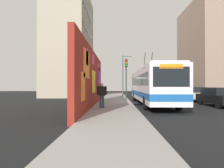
{
  "coord_description": "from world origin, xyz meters",
  "views": [
    {
      "loc": [
        -18.83,
        1.43,
        1.73
      ],
      "look_at": [
        1.02,
        1.89,
        1.9
      ],
      "focal_mm": 29.99,
      "sensor_mm": 36.0,
      "label": 1
    }
  ],
  "objects": [
    {
      "name": "parked_car_champagne",
      "position": [
        2.59,
        -7.0,
        0.83
      ],
      "size": [
        4.16,
        1.83,
        1.58
      ],
      "color": "#C6B793",
      "rests_on": "ground_plane"
    },
    {
      "name": "street_lamp",
      "position": [
        9.18,
        0.24,
        3.69
      ],
      "size": [
        0.44,
        1.76,
        6.11
      ],
      "color": "#4C4C51",
      "rests_on": "sidewalk_slab"
    },
    {
      "name": "graffiti_wall",
      "position": [
        -4.23,
        3.35,
        2.22
      ],
      "size": [
        13.55,
        0.32,
        4.43
      ],
      "color": "maroon",
      "rests_on": "ground_plane"
    },
    {
      "name": "city_bus",
      "position": [
        -1.51,
        -1.8,
        1.8
      ],
      "size": [
        12.59,
        2.58,
        5.02
      ],
      "color": "silver",
      "rests_on": "ground_plane"
    },
    {
      "name": "building_far_right",
      "position": [
        17.45,
        -17.0,
        8.63
      ],
      "size": [
        13.47,
        9.05,
        17.25
      ],
      "color": "gray",
      "rests_on": "ground_plane"
    },
    {
      "name": "pedestrian_near_wall",
      "position": [
        -5.47,
        2.47,
        1.2
      ],
      "size": [
        0.24,
        0.7,
        1.77
      ],
      "color": "#2D3F59",
      "rests_on": "sidewalk_slab"
    },
    {
      "name": "curbside_puddle",
      "position": [
        -2.02,
        -0.6,
        0.0
      ],
      "size": [
        1.32,
        1.32,
        0.0
      ],
      "primitive_type": "cylinder",
      "color": "black",
      "rests_on": "ground_plane"
    },
    {
      "name": "traffic_light",
      "position": [
        1.5,
        0.35,
        3.15
      ],
      "size": [
        0.49,
        0.28,
        4.49
      ],
      "color": "#2D382D",
      "rests_on": "sidewalk_slab"
    },
    {
      "name": "ground_plane",
      "position": [
        0.0,
        0.0,
        0.0
      ],
      "size": [
        80.0,
        80.0,
        0.0
      ],
      "primitive_type": "plane",
      "color": "black"
    },
    {
      "name": "sidewalk_slab",
      "position": [
        0.0,
        1.6,
        0.07
      ],
      "size": [
        48.0,
        3.2,
        0.15
      ],
      "primitive_type": "cube",
      "color": "gray",
      "rests_on": "ground_plane"
    },
    {
      "name": "building_far_left",
      "position": [
        12.6,
        9.2,
        8.72
      ],
      "size": [
        12.62,
        6.18,
        17.44
      ],
      "color": "#9E937F",
      "rests_on": "ground_plane"
    },
    {
      "name": "parked_car_black",
      "position": [
        -3.07,
        -7.0,
        0.83
      ],
      "size": [
        4.54,
        1.75,
        1.58
      ],
      "color": "black",
      "rests_on": "ground_plane"
    }
  ]
}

